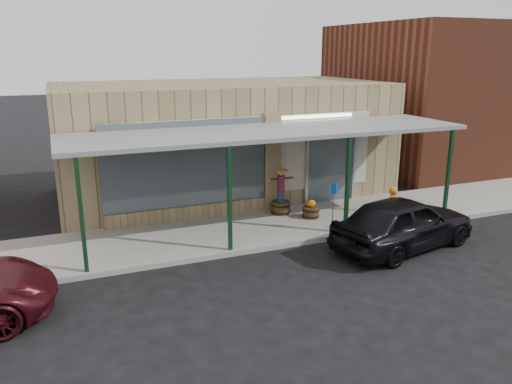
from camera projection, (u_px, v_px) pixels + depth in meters
name	position (u px, v px, depth m)	size (l,w,h in m)	color
ground	(328.00, 276.00, 12.25)	(120.00, 120.00, 0.00)	black
sidewalk	(270.00, 227.00, 15.44)	(40.00, 3.20, 0.15)	gray
storefront	(222.00, 139.00, 18.96)	(12.00, 6.25, 4.20)	#93815A
awning	(271.00, 133.00, 14.61)	(12.00, 3.00, 3.04)	gray
block_buildings_near	(261.00, 91.00, 20.16)	(61.00, 8.00, 8.00)	brown
barrel_scarecrow	(281.00, 198.00, 16.35)	(0.97, 0.72, 1.60)	#4D381F
barrel_pumpkin	(311.00, 211.00, 16.03)	(0.64, 0.64, 0.63)	#4D381F
handicap_sign	(333.00, 201.00, 14.64)	(0.30, 0.05, 1.46)	gray
parked_sedan	(404.00, 223.00, 13.78)	(4.69, 2.63, 1.59)	black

